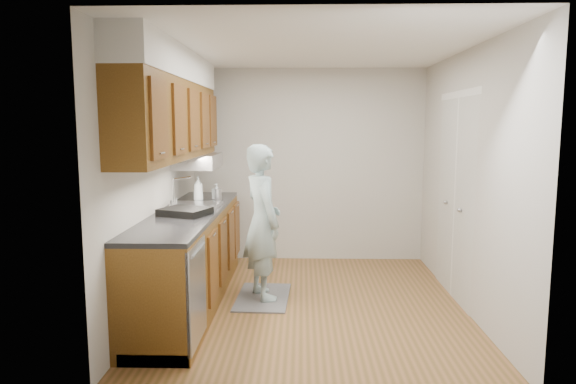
# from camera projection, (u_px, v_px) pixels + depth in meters

# --- Properties ---
(floor) EXTENTS (3.50, 3.50, 0.00)m
(floor) POSITION_uv_depth(u_px,v_px,m) (310.00, 304.00, 5.14)
(floor) COLOR brown
(floor) RESTS_ON ground
(ceiling) EXTENTS (3.50, 3.50, 0.00)m
(ceiling) POSITION_uv_depth(u_px,v_px,m) (311.00, 48.00, 4.81)
(ceiling) COLOR white
(ceiling) RESTS_ON wall_left
(wall_left) EXTENTS (0.02, 3.50, 2.50)m
(wall_left) POSITION_uv_depth(u_px,v_px,m) (157.00, 179.00, 5.02)
(wall_left) COLOR #B6B3AB
(wall_left) RESTS_ON floor
(wall_right) EXTENTS (0.02, 3.50, 2.50)m
(wall_right) POSITION_uv_depth(u_px,v_px,m) (466.00, 180.00, 4.94)
(wall_right) COLOR #B6B3AB
(wall_right) RESTS_ON floor
(wall_back) EXTENTS (3.00, 0.02, 2.50)m
(wall_back) POSITION_uv_depth(u_px,v_px,m) (308.00, 165.00, 6.71)
(wall_back) COLOR #B6B3AB
(wall_back) RESTS_ON floor
(counter) EXTENTS (0.64, 2.80, 1.30)m
(counter) POSITION_uv_depth(u_px,v_px,m) (190.00, 255.00, 5.11)
(counter) COLOR brown
(counter) RESTS_ON floor
(upper_cabinets) EXTENTS (0.47, 2.80, 1.21)m
(upper_cabinets) POSITION_uv_depth(u_px,v_px,m) (173.00, 107.00, 4.96)
(upper_cabinets) COLOR brown
(upper_cabinets) RESTS_ON wall_left
(closet_door) EXTENTS (0.02, 1.22, 2.05)m
(closet_door) POSITION_uv_depth(u_px,v_px,m) (455.00, 199.00, 5.26)
(closet_door) COLOR silver
(closet_door) RESTS_ON wall_right
(floor_mat) EXTENTS (0.56, 0.91, 0.02)m
(floor_mat) POSITION_uv_depth(u_px,v_px,m) (263.00, 297.00, 5.31)
(floor_mat) COLOR slate
(floor_mat) RESTS_ON floor
(person) EXTENTS (0.65, 0.75, 1.78)m
(person) POSITION_uv_depth(u_px,v_px,m) (262.00, 212.00, 5.19)
(person) COLOR #96B2B7
(person) RESTS_ON floor_mat
(soap_bottle_a) EXTENTS (0.12, 0.12, 0.28)m
(soap_bottle_a) POSITION_uv_depth(u_px,v_px,m) (198.00, 189.00, 5.65)
(soap_bottle_a) COLOR silver
(soap_bottle_a) RESTS_ON counter
(soap_bottle_b) EXTENTS (0.11, 0.11, 0.18)m
(soap_bottle_b) POSITION_uv_depth(u_px,v_px,m) (217.00, 191.00, 5.83)
(soap_bottle_b) COLOR silver
(soap_bottle_b) RESTS_ON counter
(steel_can) EXTENTS (0.08, 0.08, 0.13)m
(steel_can) POSITION_uv_depth(u_px,v_px,m) (218.00, 195.00, 5.72)
(steel_can) COLOR #A5A5AA
(steel_can) RESTS_ON counter
(dish_rack) EXTENTS (0.52, 0.48, 0.07)m
(dish_rack) POSITION_uv_depth(u_px,v_px,m) (185.00, 212.00, 4.81)
(dish_rack) COLOR black
(dish_rack) RESTS_ON counter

